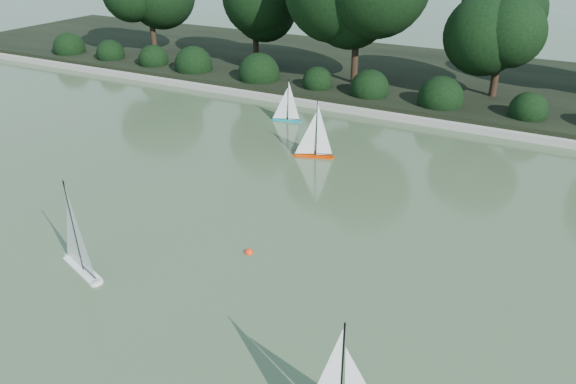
% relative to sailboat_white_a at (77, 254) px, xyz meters
% --- Properties ---
extents(ground, '(80.00, 80.00, 0.00)m').
position_rel_sailboat_white_a_xyz_m(ground, '(3.08, 0.08, -0.26)').
color(ground, '#2F4127').
rests_on(ground, ground).
extents(pond_coping, '(40.00, 0.35, 0.18)m').
position_rel_sailboat_white_a_xyz_m(pond_coping, '(3.08, 9.08, -0.17)').
color(pond_coping, gray).
rests_on(pond_coping, ground).
extents(far_bank, '(40.00, 8.00, 0.30)m').
position_rel_sailboat_white_a_xyz_m(far_bank, '(3.08, 13.08, -0.11)').
color(far_bank, black).
rests_on(far_bank, ground).
extents(tree_line, '(26.31, 3.93, 4.39)m').
position_rel_sailboat_white_a_xyz_m(tree_line, '(4.31, 11.52, 2.38)').
color(tree_line, black).
rests_on(tree_line, ground).
extents(shrub_hedge, '(29.10, 1.10, 1.10)m').
position_rel_sailboat_white_a_xyz_m(shrub_hedge, '(3.08, 9.98, 0.19)').
color(shrub_hedge, black).
rests_on(shrub_hedge, ground).
extents(sailboat_white_a, '(1.18, 0.56, 1.65)m').
position_rel_sailboat_white_a_xyz_m(sailboat_white_a, '(0.00, 0.00, 0.00)').
color(sailboat_white_a, white).
rests_on(sailboat_white_a, ground).
extents(sailboat_orange, '(0.99, 0.46, 1.37)m').
position_rel_sailboat_white_a_xyz_m(sailboat_orange, '(1.19, 5.67, -0.04)').
color(sailboat_orange, red).
rests_on(sailboat_orange, ground).
extents(sailboat_teal, '(0.87, 0.33, 1.19)m').
position_rel_sailboat_white_a_xyz_m(sailboat_teal, '(-0.51, 7.57, -0.07)').
color(sailboat_teal, '#0E8795').
rests_on(sailboat_teal, ground).
extents(race_buoy, '(0.15, 0.15, 0.15)m').
position_rel_sailboat_white_a_xyz_m(race_buoy, '(2.06, 1.58, -0.26)').
color(race_buoy, '#FB2E0D').
rests_on(race_buoy, ground).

